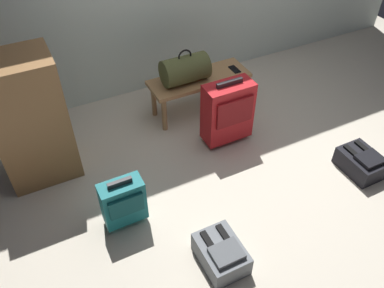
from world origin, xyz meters
TOP-DOWN VIEW (x-y plane):
  - ground_plane at (0.00, 0.00)m, footprint 6.60×6.60m
  - bench at (-0.10, 0.93)m, footprint 1.00×0.36m
  - duffel_bag_olive at (-0.25, 0.93)m, footprint 0.44×0.26m
  - cell_phone at (0.28, 0.89)m, footprint 0.07×0.14m
  - suitcase_upright_red at (-0.09, 0.39)m, footprint 0.44×0.24m
  - suitcase_small_teal at (-1.25, -0.10)m, footprint 0.32×0.19m
  - backpack_grey at (-0.77, -0.72)m, footprint 0.28×0.38m
  - backpack_dark at (0.76, -0.48)m, footprint 0.28×0.38m
  - side_cabinet at (-1.69, 0.75)m, footprint 0.56×0.44m

SIDE VIEW (x-z plane):
  - ground_plane at x=0.00m, z-range 0.00..0.00m
  - backpack_grey at x=-0.77m, z-range -0.01..0.20m
  - backpack_dark at x=0.76m, z-range -0.01..0.20m
  - suitcase_small_teal at x=-1.25m, z-range 0.01..0.47m
  - bench at x=-0.10m, z-range 0.14..0.53m
  - suitcase_upright_red at x=-0.09m, z-range 0.01..0.67m
  - cell_phone at x=0.28m, z-range 0.39..0.40m
  - duffel_bag_olive at x=-0.25m, z-range 0.36..0.69m
  - side_cabinet at x=-1.69m, z-range 0.00..1.10m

